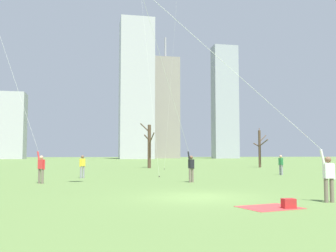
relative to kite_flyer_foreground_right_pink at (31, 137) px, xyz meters
name	(u,v)px	position (x,y,z in m)	size (l,w,h in m)	color
ground_plane	(198,197)	(7.66, -8.53, -2.72)	(400.00, 400.00, 0.00)	#5B7A3D
kite_flyer_foreground_right_pink	(31,137)	(0.00, 0.00, 0.00)	(5.07, 1.16, 14.27)	#726656
kite_flyer_midfield_center_green	(180,130)	(8.54, -1.87, 0.40)	(6.37, 5.98, 15.50)	#726656
kite_flyer_far_back_red	(239,93)	(8.52, -10.87, 1.14)	(16.54, 1.84, 15.92)	#726656
bystander_strolling_midfield	(82,165)	(2.86, 4.39, -1.82)	(0.42, 0.37, 1.62)	gray
bystander_far_off_by_trees	(281,164)	(18.62, 5.14, -1.82)	(0.27, 0.50, 1.62)	gray
picnic_spot	(280,205)	(9.36, -12.07, -2.63)	(2.07, 1.77, 0.31)	#CC3838
bare_tree_left_of_center	(260,147)	(24.64, 21.75, -0.17)	(1.88, 3.17, 5.17)	#4C3828
bare_tree_rightmost	(149,145)	(10.43, 22.46, 0.07)	(1.55, 3.16, 5.48)	#4C3828
skyline_squat_block	(165,108)	(32.36, 123.37, 17.36)	(10.48, 7.32, 48.78)	gray
skyline_mid_tower_right	(136,88)	(18.97, 108.48, 22.13)	(11.87, 8.86, 49.72)	#B2B2B7
skyline_wide_slab	(12,126)	(-23.62, 115.58, 8.77)	(8.98, 8.29, 22.99)	#B2B2B7
skyline_mid_tower_left	(225,102)	(54.60, 115.77, 19.33)	(9.58, 5.67, 44.11)	#9EA3AD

